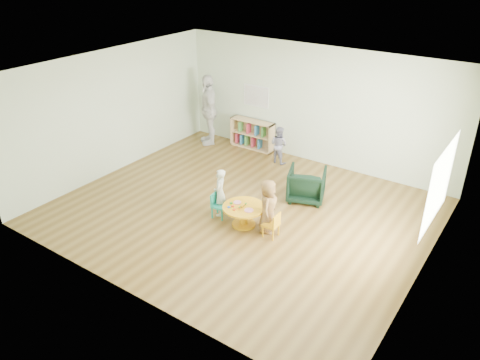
{
  "coord_description": "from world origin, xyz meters",
  "views": [
    {
      "loc": [
        4.56,
        -6.65,
        4.81
      ],
      "look_at": [
        0.17,
        -0.3,
        0.87
      ],
      "focal_mm": 35.0,
      "sensor_mm": 36.0,
      "label": 1
    }
  ],
  "objects_px": {
    "activity_table": "(244,212)",
    "child_right": "(268,206)",
    "kid_chair_right": "(273,224)",
    "adult_caretaker": "(209,110)",
    "toddler": "(279,145)",
    "kid_chair_left": "(218,204)",
    "bookshelf": "(253,134)",
    "child_left": "(220,192)",
    "armchair": "(307,184)"
  },
  "relations": [
    {
      "from": "kid_chair_left",
      "to": "toddler",
      "type": "distance_m",
      "value": 2.89
    },
    {
      "from": "child_right",
      "to": "adult_caretaker",
      "type": "xyz_separation_m",
      "value": [
        -3.54,
        2.79,
        0.4
      ]
    },
    {
      "from": "kid_chair_right",
      "to": "child_right",
      "type": "relative_size",
      "value": 0.47
    },
    {
      "from": "child_right",
      "to": "toddler",
      "type": "distance_m",
      "value": 3.08
    },
    {
      "from": "bookshelf",
      "to": "child_right",
      "type": "height_order",
      "value": "child_right"
    },
    {
      "from": "activity_table",
      "to": "adult_caretaker",
      "type": "relative_size",
      "value": 0.44
    },
    {
      "from": "activity_table",
      "to": "armchair",
      "type": "height_order",
      "value": "armchair"
    },
    {
      "from": "child_right",
      "to": "toddler",
      "type": "bearing_deg",
      "value": 6.9
    },
    {
      "from": "armchair",
      "to": "child_left",
      "type": "relative_size",
      "value": 0.78
    },
    {
      "from": "armchair",
      "to": "child_left",
      "type": "distance_m",
      "value": 1.87
    },
    {
      "from": "kid_chair_right",
      "to": "bookshelf",
      "type": "distance_m",
      "value": 4.2
    },
    {
      "from": "child_right",
      "to": "toddler",
      "type": "relative_size",
      "value": 1.14
    },
    {
      "from": "armchair",
      "to": "bookshelf",
      "type": "bearing_deg",
      "value": -54.97
    },
    {
      "from": "activity_table",
      "to": "child_right",
      "type": "xyz_separation_m",
      "value": [
        0.48,
        0.08,
        0.24
      ]
    },
    {
      "from": "kid_chair_right",
      "to": "child_left",
      "type": "height_order",
      "value": "child_left"
    },
    {
      "from": "armchair",
      "to": "adult_caretaker",
      "type": "xyz_separation_m",
      "value": [
        -3.57,
        1.3,
        0.58
      ]
    },
    {
      "from": "armchair",
      "to": "adult_caretaker",
      "type": "distance_m",
      "value": 3.84
    },
    {
      "from": "bookshelf",
      "to": "toddler",
      "type": "bearing_deg",
      "value": -22.43
    },
    {
      "from": "kid_chair_left",
      "to": "toddler",
      "type": "relative_size",
      "value": 0.55
    },
    {
      "from": "activity_table",
      "to": "toddler",
      "type": "xyz_separation_m",
      "value": [
        -0.91,
        2.83,
        0.18
      ]
    },
    {
      "from": "child_right",
      "to": "adult_caretaker",
      "type": "relative_size",
      "value": 0.57
    },
    {
      "from": "armchair",
      "to": "child_right",
      "type": "relative_size",
      "value": 0.72
    },
    {
      "from": "kid_chair_left",
      "to": "bookshelf",
      "type": "distance_m",
      "value": 3.56
    },
    {
      "from": "kid_chair_left",
      "to": "kid_chair_right",
      "type": "distance_m",
      "value": 1.25
    },
    {
      "from": "bookshelf",
      "to": "child_right",
      "type": "distance_m",
      "value": 4.0
    },
    {
      "from": "child_right",
      "to": "adult_caretaker",
      "type": "distance_m",
      "value": 4.53
    },
    {
      "from": "kid_chair_right",
      "to": "toddler",
      "type": "xyz_separation_m",
      "value": [
        -1.57,
        2.87,
        0.19
      ]
    },
    {
      "from": "bookshelf",
      "to": "child_left",
      "type": "relative_size",
      "value": 1.24
    },
    {
      "from": "kid_chair_left",
      "to": "bookshelf",
      "type": "xyz_separation_m",
      "value": [
        -1.35,
        3.29,
        0.1
      ]
    },
    {
      "from": "child_right",
      "to": "toddler",
      "type": "xyz_separation_m",
      "value": [
        -1.39,
        2.75,
        -0.06
      ]
    },
    {
      "from": "child_left",
      "to": "adult_caretaker",
      "type": "height_order",
      "value": "adult_caretaker"
    },
    {
      "from": "kid_chair_left",
      "to": "armchair",
      "type": "height_order",
      "value": "armchair"
    },
    {
      "from": "toddler",
      "to": "armchair",
      "type": "bearing_deg",
      "value": 144.11
    },
    {
      "from": "toddler",
      "to": "adult_caretaker",
      "type": "height_order",
      "value": "adult_caretaker"
    },
    {
      "from": "kid_chair_right",
      "to": "adult_caretaker",
      "type": "height_order",
      "value": "adult_caretaker"
    },
    {
      "from": "kid_chair_left",
      "to": "child_left",
      "type": "xyz_separation_m",
      "value": [
        -0.02,
        0.1,
        0.21
      ]
    },
    {
      "from": "activity_table",
      "to": "child_right",
      "type": "bearing_deg",
      "value": 9.76
    },
    {
      "from": "activity_table",
      "to": "kid_chair_right",
      "type": "height_order",
      "value": "kid_chair_right"
    },
    {
      "from": "armchair",
      "to": "child_left",
      "type": "xyz_separation_m",
      "value": [
        -1.11,
        -1.5,
        0.14
      ]
    },
    {
      "from": "kid_chair_right",
      "to": "adult_caretaker",
      "type": "relative_size",
      "value": 0.27
    },
    {
      "from": "child_left",
      "to": "child_right",
      "type": "bearing_deg",
      "value": 67.17
    },
    {
      "from": "child_left",
      "to": "adult_caretaker",
      "type": "bearing_deg",
      "value": -162.3
    },
    {
      "from": "kid_chair_left",
      "to": "adult_caretaker",
      "type": "bearing_deg",
      "value": -148.23
    },
    {
      "from": "activity_table",
      "to": "child_right",
      "type": "distance_m",
      "value": 0.54
    },
    {
      "from": "kid_chair_left",
      "to": "bookshelf",
      "type": "bearing_deg",
      "value": -166.35
    },
    {
      "from": "activity_table",
      "to": "child_left",
      "type": "xyz_separation_m",
      "value": [
        -0.61,
        0.07,
        0.2
      ]
    },
    {
      "from": "kid_chair_left",
      "to": "child_right",
      "type": "relative_size",
      "value": 0.48
    },
    {
      "from": "activity_table",
      "to": "bookshelf",
      "type": "height_order",
      "value": "bookshelf"
    },
    {
      "from": "child_left",
      "to": "adult_caretaker",
      "type": "distance_m",
      "value": 3.75
    },
    {
      "from": "bookshelf",
      "to": "adult_caretaker",
      "type": "xyz_separation_m",
      "value": [
        -1.12,
        -0.39,
        0.56
      ]
    }
  ]
}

